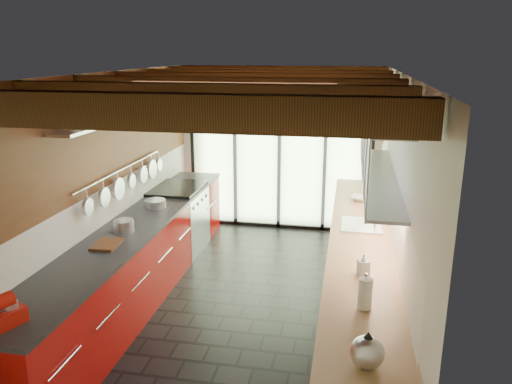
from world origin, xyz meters
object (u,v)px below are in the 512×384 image
stand_mixer (5,313)px  paper_towel (365,294)px  bowl (360,198)px  kettle (367,350)px  soap_bottle (364,264)px

stand_mixer → paper_towel: bearing=16.0°
paper_towel → bowl: 2.90m
kettle → soap_bottle: kettle is taller
soap_bottle → bowl: (0.00, 2.30, -0.07)m
paper_towel → bowl: bearing=90.0°
paper_towel → bowl: (0.00, 2.90, -0.09)m
stand_mixer → kettle: 2.54m
kettle → stand_mixer: bearing=179.8°
soap_bottle → kettle: bearing=-90.0°
kettle → paper_towel: paper_towel is taller
soap_bottle → bowl: bearing=90.0°
kettle → soap_bottle: bearing=90.0°
paper_towel → soap_bottle: (0.00, 0.60, -0.02)m
kettle → soap_bottle: size_ratio=1.45×
bowl → stand_mixer: bearing=-125.0°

